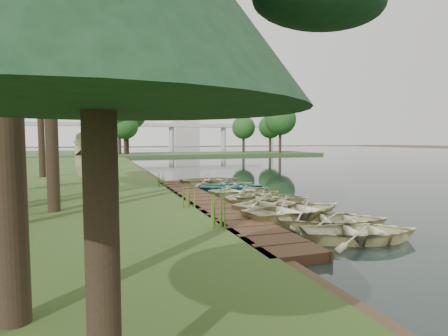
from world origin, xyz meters
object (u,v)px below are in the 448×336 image
object	(u,v)px
rowboat_2	(297,208)
stored_rowboat	(84,178)
rowboat_1	(333,218)
boardwalk	(204,204)
rowboat_0	(361,229)

from	to	relation	value
rowboat_2	stored_rowboat	distance (m)	13.75
rowboat_1	stored_rowboat	size ratio (longest dim) A/B	1.16
boardwalk	rowboat_1	distance (m)	5.91
boardwalk	rowboat_1	bearing A→B (deg)	-62.42
boardwalk	rowboat_1	world-z (taller)	rowboat_1
rowboat_1	rowboat_2	xyz separation A→B (m)	(-0.41, 1.53, 0.05)
rowboat_0	rowboat_2	size ratio (longest dim) A/B	0.81
rowboat_2	stored_rowboat	size ratio (longest dim) A/B	1.34
rowboat_2	stored_rowboat	bearing A→B (deg)	21.84
boardwalk	rowboat_0	size ratio (longest dim) A/B	4.92
boardwalk	rowboat_0	xyz separation A→B (m)	(2.62, -6.70, 0.24)
boardwalk	rowboat_2	world-z (taller)	rowboat_2
rowboat_0	stored_rowboat	size ratio (longest dim) A/B	1.09
rowboat_0	boardwalk	bearing A→B (deg)	36.79
rowboat_1	stored_rowboat	distance (m)	15.27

